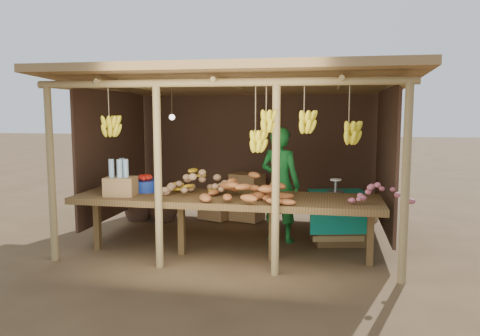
# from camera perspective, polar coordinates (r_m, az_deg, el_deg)

# --- Properties ---
(ground) EXTENTS (60.00, 60.00, 0.00)m
(ground) POSITION_cam_1_polar(r_m,az_deg,el_deg) (7.07, 0.00, -8.47)
(ground) COLOR brown
(ground) RESTS_ON ground
(stall_structure) EXTENTS (4.70, 3.50, 2.43)m
(stall_structure) POSITION_cam_1_polar(r_m,az_deg,el_deg) (6.69, -0.08, 7.14)
(stall_structure) COLOR #9E8451
(stall_structure) RESTS_ON ground
(counter) EXTENTS (3.90, 1.05, 0.80)m
(counter) POSITION_cam_1_polar(r_m,az_deg,el_deg) (6.00, -1.72, -4.02)
(counter) COLOR brown
(counter) RESTS_ON ground
(potato_heap) EXTENTS (0.99, 0.71, 0.36)m
(potato_heap) POSITION_cam_1_polar(r_m,az_deg,el_deg) (6.13, -4.95, -1.51)
(potato_heap) COLOR #A27853
(potato_heap) RESTS_ON counter
(sweet_potato_heap) EXTENTS (1.26, 1.01, 0.36)m
(sweet_potato_heap) POSITION_cam_1_polar(r_m,az_deg,el_deg) (5.69, 0.60, -2.14)
(sweet_potato_heap) COLOR #A4582A
(sweet_potato_heap) RESTS_ON counter
(onion_heap) EXTENTS (0.82, 0.62, 0.35)m
(onion_heap) POSITION_cam_1_polar(r_m,az_deg,el_deg) (5.57, 17.05, -2.69)
(onion_heap) COLOR #A75161
(onion_heap) RESTS_ON counter
(banana_pile) EXTENTS (0.67, 0.51, 0.35)m
(banana_pile) POSITION_cam_1_polar(r_m,az_deg,el_deg) (6.28, -5.82, -1.39)
(banana_pile) COLOR yellow
(banana_pile) RESTS_ON counter
(tomato_basin) EXTENTS (0.43, 0.43, 0.22)m
(tomato_basin) POSITION_cam_1_polar(r_m,az_deg,el_deg) (6.50, -11.45, -1.94)
(tomato_basin) COLOR navy
(tomato_basin) RESTS_ON counter
(bottle_box) EXTENTS (0.41, 0.34, 0.48)m
(bottle_box) POSITION_cam_1_polar(r_m,az_deg,el_deg) (6.20, -14.36, -1.60)
(bottle_box) COLOR #A07648
(bottle_box) RESTS_ON counter
(vendor) EXTENTS (0.71, 0.60, 1.67)m
(vendor) POSITION_cam_1_polar(r_m,az_deg,el_deg) (6.77, 4.91, -1.99)
(vendor) COLOR #176826
(vendor) RESTS_ON ground
(tarp_crate) EXTENTS (0.93, 0.84, 0.95)m
(tarp_crate) POSITION_cam_1_polar(r_m,az_deg,el_deg) (6.89, 11.92, -5.71)
(tarp_crate) COLOR brown
(tarp_crate) RESTS_ON ground
(carton_stack) EXTENTS (1.15, 0.54, 0.80)m
(carton_stack) POSITION_cam_1_polar(r_m,az_deg,el_deg) (8.06, -0.42, -3.97)
(carton_stack) COLOR #A07648
(carton_stack) RESTS_ON ground
(burlap_sacks) EXTENTS (0.95, 0.50, 0.67)m
(burlap_sacks) POSITION_cam_1_polar(r_m,az_deg,el_deg) (8.23, -10.82, -4.31)
(burlap_sacks) COLOR #482F21
(burlap_sacks) RESTS_ON ground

